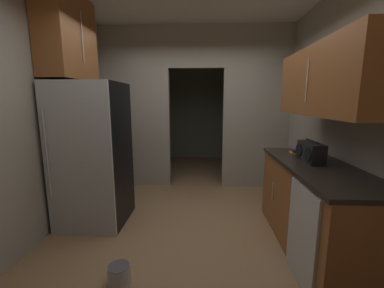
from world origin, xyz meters
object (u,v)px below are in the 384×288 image
refrigerator (93,155)px  boombox (311,152)px  book_stack (297,151)px  paint_can (119,275)px  dishwasher (301,236)px

refrigerator → boombox: bearing=-8.2°
book_stack → paint_can: (-1.87, -1.15, -0.88)m
dishwasher → book_stack: (0.31, 1.04, 0.53)m
boombox → book_stack: size_ratio=2.35×
refrigerator → paint_can: (0.68, -1.10, -0.81)m
refrigerator → paint_can: bearing=-58.3°
dishwasher → boombox: size_ratio=2.19×
refrigerator → boombox: refrigerator is taller
book_stack → paint_can: size_ratio=0.86×
boombox → paint_can: 2.21m
dishwasher → book_stack: 1.21m
refrigerator → paint_can: refrigerator is taller
boombox → paint_can: (-1.85, -0.74, -0.95)m
refrigerator → book_stack: refrigerator is taller
book_stack → boombox: bearing=-92.0°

